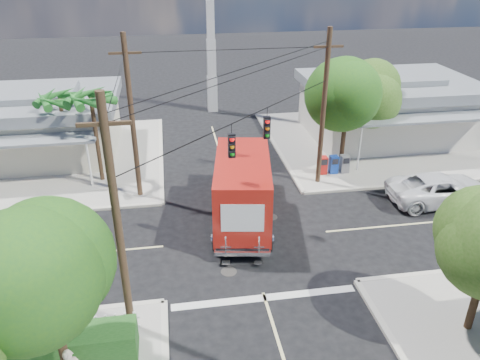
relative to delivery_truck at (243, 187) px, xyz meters
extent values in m
plane|color=black|center=(-0.12, -1.96, -1.84)|extent=(120.00, 120.00, 0.00)
cube|color=#ACA79C|center=(10.88, 9.04, -1.77)|extent=(14.00, 14.00, 0.14)
cube|color=beige|center=(3.88, 9.04, -1.77)|extent=(0.25, 14.00, 0.14)
cube|color=beige|center=(10.88, 2.04, -1.77)|extent=(14.00, 0.25, 0.14)
cube|color=#ACA79C|center=(-11.12, 9.04, -1.77)|extent=(14.00, 14.00, 0.14)
cube|color=beige|center=(-4.12, 9.04, -1.77)|extent=(0.25, 14.00, 0.14)
cube|color=beige|center=(-11.12, 2.04, -1.77)|extent=(14.00, 0.25, 0.14)
cube|color=beige|center=(-0.12, 8.04, -1.83)|extent=(0.12, 12.00, 0.01)
cube|color=beige|center=(9.88, -1.96, -1.83)|extent=(12.00, 0.12, 0.01)
cube|color=beige|center=(-10.12, -1.96, -1.83)|extent=(12.00, 0.12, 0.01)
cube|color=silver|center=(-0.12, -6.26, -1.83)|extent=(7.50, 0.40, 0.01)
cube|color=beige|center=(12.38, 10.04, 0.00)|extent=(11.00, 8.00, 3.40)
cube|color=gray|center=(12.38, 10.04, 2.05)|extent=(11.80, 8.80, 0.70)
cube|color=gray|center=(12.38, 10.04, 2.55)|extent=(6.05, 4.40, 0.50)
cube|color=gray|center=(12.38, 5.14, 1.20)|extent=(9.90, 1.80, 0.15)
cylinder|color=silver|center=(7.98, 4.34, -0.25)|extent=(0.12, 0.12, 2.90)
cube|color=beige|center=(-12.12, 10.54, -0.10)|extent=(10.00, 8.00, 3.20)
cube|color=gray|center=(-12.12, 10.54, 1.85)|extent=(10.80, 8.80, 0.70)
cube|color=gray|center=(-12.12, 10.54, 2.35)|extent=(5.50, 4.40, 0.50)
cube|color=gray|center=(-12.12, 5.64, 1.00)|extent=(9.00, 1.80, 0.15)
cylinder|color=silver|center=(-8.12, 4.84, -0.35)|extent=(0.12, 0.12, 2.70)
cube|color=silver|center=(0.38, 18.04, -0.34)|extent=(0.80, 0.80, 3.00)
cube|color=silver|center=(0.38, 18.04, 2.66)|extent=(0.70, 0.70, 3.00)
cube|color=silver|center=(0.38, 18.04, 5.66)|extent=(0.60, 0.60, 3.00)
cylinder|color=#422D1C|center=(-7.12, -9.46, 0.16)|extent=(0.28, 0.28, 3.71)
sphere|color=#1F551C|center=(-7.12, -9.46, 2.48)|extent=(3.71, 3.71, 3.71)
sphere|color=#1F551C|center=(-7.52, -9.26, 2.71)|extent=(3.02, 3.02, 3.02)
sphere|color=#1F551C|center=(-6.77, -9.76, 2.36)|extent=(3.25, 3.25, 3.25)
cylinder|color=#422D1C|center=(7.08, 4.84, 0.35)|extent=(0.28, 0.28, 4.10)
sphere|color=#1F551C|center=(7.08, 4.84, 2.91)|extent=(4.10, 4.10, 4.10)
sphere|color=#1F551C|center=(6.68, 5.04, 3.17)|extent=(3.33, 3.33, 3.33)
sphere|color=#1F551C|center=(7.43, 4.54, 2.78)|extent=(3.58, 3.58, 3.58)
cylinder|color=#422D1C|center=(9.68, 7.04, 0.09)|extent=(0.28, 0.28, 3.58)
sphere|color=#2E5817|center=(9.68, 7.04, 2.33)|extent=(3.58, 3.58, 3.58)
sphere|color=#2E5817|center=(9.28, 7.24, 2.56)|extent=(2.91, 2.91, 2.91)
sphere|color=#2E5817|center=(10.03, 6.74, 2.22)|extent=(3.14, 3.14, 3.14)
cylinder|color=#422D1C|center=(6.88, -9.16, 0.03)|extent=(0.28, 0.28, 3.46)
sphere|color=#2E5817|center=(6.48, -8.96, 2.41)|extent=(2.81, 2.81, 2.81)
cylinder|color=#422D1C|center=(-7.62, 5.54, 0.80)|extent=(0.24, 0.24, 5.00)
cone|color=#206922|center=(-6.72, 5.54, 3.40)|extent=(0.50, 2.06, 0.98)
cone|color=#206922|center=(-7.06, 6.25, 3.40)|extent=(1.92, 1.68, 0.98)
cone|color=#206922|center=(-7.82, 6.42, 3.40)|extent=(2.12, 0.95, 0.98)
cone|color=#206922|center=(-8.43, 5.93, 3.40)|extent=(1.34, 2.07, 0.98)
cone|color=#206922|center=(-8.43, 5.15, 3.40)|extent=(1.34, 2.07, 0.98)
cone|color=#206922|center=(-7.82, 4.67, 3.40)|extent=(2.12, 0.95, 0.98)
cone|color=#206922|center=(-7.06, 4.84, 3.40)|extent=(1.92, 1.68, 0.98)
cylinder|color=#422D1C|center=(-9.62, 7.04, 0.60)|extent=(0.24, 0.24, 4.60)
cone|color=#206922|center=(-8.72, 7.04, 3.00)|extent=(0.50, 2.06, 0.98)
cone|color=#206922|center=(-9.06, 7.75, 3.00)|extent=(1.92, 1.68, 0.98)
cone|color=#206922|center=(-9.82, 7.92, 3.00)|extent=(2.12, 0.95, 0.98)
cone|color=#206922|center=(-10.43, 7.43, 3.00)|extent=(1.34, 2.07, 0.98)
cone|color=#206922|center=(-10.43, 6.65, 3.00)|extent=(1.34, 2.07, 0.98)
cone|color=#206922|center=(-9.82, 6.17, 3.00)|extent=(2.12, 0.95, 0.98)
cone|color=#206922|center=(-9.06, 6.34, 3.00)|extent=(1.92, 1.68, 0.98)
cylinder|color=#473321|center=(-5.32, -7.16, 2.66)|extent=(0.28, 0.28, 9.00)
cube|color=#473321|center=(-5.32, -7.16, 6.16)|extent=(1.60, 0.12, 0.12)
cylinder|color=#473321|center=(5.08, 3.24, 2.66)|extent=(0.28, 0.28, 9.00)
cube|color=#473321|center=(5.08, 3.24, 6.16)|extent=(1.60, 0.12, 0.12)
cylinder|color=#473321|center=(-5.32, 3.24, 2.66)|extent=(0.28, 0.28, 9.00)
cube|color=#473321|center=(-5.32, 3.24, 6.16)|extent=(1.60, 0.12, 0.12)
cylinder|color=black|center=(-0.12, -1.96, 4.36)|extent=(10.43, 10.43, 0.04)
cube|color=black|center=(-0.92, -2.76, 3.41)|extent=(0.30, 0.24, 1.05)
sphere|color=red|center=(-0.92, -2.90, 3.74)|extent=(0.20, 0.20, 0.20)
cube|color=black|center=(0.98, -0.86, 3.41)|extent=(0.30, 0.24, 1.05)
sphere|color=red|center=(0.98, -1.00, 3.74)|extent=(0.20, 0.20, 0.20)
cube|color=silver|center=(-7.92, -7.56, -1.35)|extent=(5.94, 0.05, 0.08)
cube|color=silver|center=(-7.92, -7.56, -0.95)|extent=(5.94, 0.05, 0.08)
cube|color=silver|center=(-5.12, -7.56, -1.20)|extent=(0.09, 0.06, 1.00)
cube|color=#194316|center=(-8.12, -8.36, -1.15)|extent=(6.20, 1.20, 1.10)
cube|color=#B21612|center=(5.68, 4.24, -1.15)|extent=(0.50, 0.50, 1.10)
cube|color=#133BA8|center=(6.38, 4.24, -1.15)|extent=(0.50, 0.50, 1.10)
cube|color=slate|center=(7.08, 4.24, -1.15)|extent=(0.50, 0.50, 1.10)
cube|color=black|center=(0.03, 0.16, -1.27)|extent=(3.66, 8.34, 0.26)
cube|color=red|center=(0.54, 3.27, -0.44)|extent=(2.73, 2.14, 2.27)
cube|color=black|center=(0.66, 3.99, -0.03)|extent=(2.18, 0.61, 0.98)
cube|color=silver|center=(0.69, 4.19, -1.17)|extent=(2.37, 0.51, 0.36)
cube|color=red|center=(-0.13, -0.76, 0.28)|extent=(3.53, 6.34, 3.00)
cube|color=white|center=(1.17, -0.97, 0.44)|extent=(0.63, 3.67, 1.34)
cube|color=white|center=(-1.42, -0.54, 0.44)|extent=(0.63, 3.67, 1.34)
cube|color=white|center=(-0.62, -3.73, 0.44)|extent=(1.84, 0.32, 1.34)
cube|color=silver|center=(-0.64, -3.87, -1.27)|extent=(2.49, 0.66, 0.19)
cube|color=silver|center=(-1.38, -3.88, -0.86)|extent=(0.47, 0.14, 1.03)
cube|color=silver|center=(0.05, -4.12, -0.86)|extent=(0.47, 0.14, 1.03)
cylinder|color=black|center=(-0.66, 3.31, -1.27)|extent=(0.51, 1.18, 1.14)
cylinder|color=black|center=(1.69, 2.92, -1.27)|extent=(0.51, 1.18, 1.14)
cylinder|color=black|center=(-1.64, -2.60, -1.27)|extent=(0.51, 1.18, 1.14)
cylinder|color=black|center=(0.71, -2.99, -1.27)|extent=(0.51, 1.18, 1.14)
imported|color=silver|center=(11.01, -0.03, -1.03)|extent=(5.84, 2.77, 1.61)
camera|label=1|loc=(-3.43, -20.63, 10.81)|focal=35.00mm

